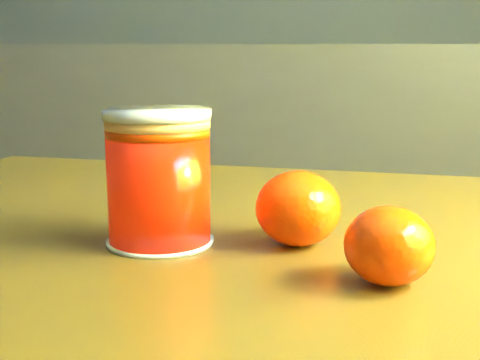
# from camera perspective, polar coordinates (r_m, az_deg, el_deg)

# --- Properties ---
(kitchen_counter) EXTENTS (3.15, 0.60, 0.90)m
(kitchen_counter) POSITION_cam_1_polar(r_m,az_deg,el_deg) (2.14, -11.60, -0.90)
(kitchen_counter) COLOR #414146
(kitchen_counter) RESTS_ON ground
(table) EXTENTS (0.99, 0.70, 0.73)m
(table) POSITION_cam_1_polar(r_m,az_deg,el_deg) (0.59, 4.71, -14.16)
(table) COLOR brown
(table) RESTS_ON ground
(juice_glass) EXTENTS (0.09, 0.09, 0.11)m
(juice_glass) POSITION_cam_1_polar(r_m,az_deg,el_deg) (0.55, -6.95, 0.15)
(juice_glass) COLOR #FF1E05
(juice_glass) RESTS_ON table
(orange_front) EXTENTS (0.09, 0.09, 0.06)m
(orange_front) POSITION_cam_1_polar(r_m,az_deg,el_deg) (0.55, 4.98, -2.43)
(orange_front) COLOR #FF4105
(orange_front) RESTS_ON table
(orange_back) EXTENTS (0.08, 0.08, 0.05)m
(orange_back) POSITION_cam_1_polar(r_m,az_deg,el_deg) (0.47, 12.61, -5.48)
(orange_back) COLOR #FF4105
(orange_back) RESTS_ON table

